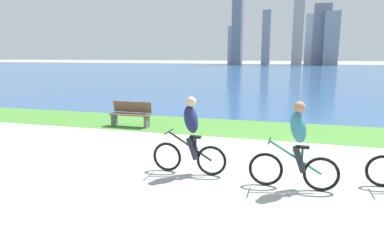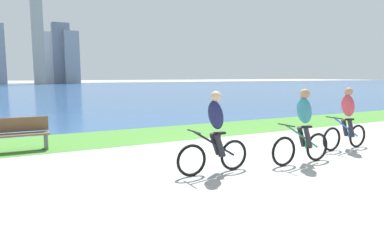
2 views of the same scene
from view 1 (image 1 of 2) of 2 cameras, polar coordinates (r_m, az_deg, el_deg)
name	(u,v)px [view 1 (image 1 of 2)]	position (r m, az deg, el deg)	size (l,w,h in m)	color
ground_plane	(262,161)	(8.65, 11.62, -6.65)	(300.00, 300.00, 0.00)	#9E9E99
grass_strip_bayside	(272,130)	(12.16, 13.13, -1.63)	(120.00, 3.01, 0.01)	#478433
bay_water_surface	(290,71)	(57.90, 15.99, 7.85)	(300.00, 88.94, 0.00)	#2D568C
cyclist_lead	(190,136)	(7.37, -0.27, -2.70)	(1.67, 0.52, 1.70)	black
cyclist_trailing	(296,146)	(6.83, 17.00, -4.25)	(1.71, 0.52, 1.71)	black
bench_near_path	(131,114)	(12.59, -10.17, 0.98)	(1.50, 0.47, 0.90)	brown
city_skyline_far_shore	(286,29)	(93.93, 15.34, 14.45)	(27.97, 11.07, 25.57)	#B7B7BC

